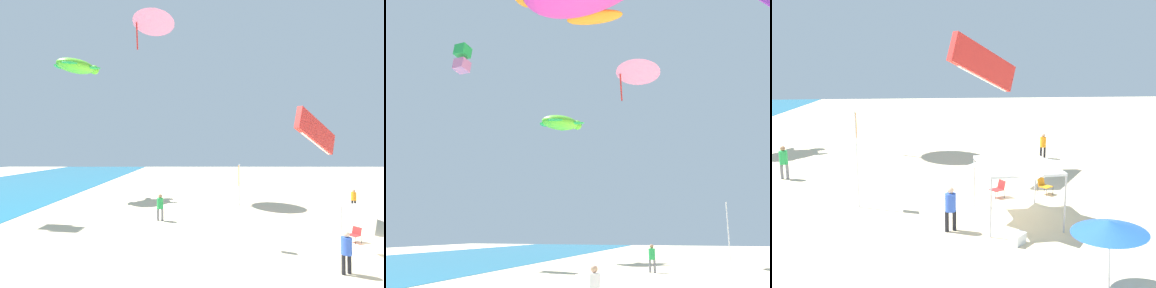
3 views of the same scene
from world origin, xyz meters
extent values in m
cube|color=beige|center=(0.00, 0.00, -0.05)|extent=(120.00, 120.00, 0.10)
cylinder|color=#B7B7BC|center=(-1.27, 1.36, 1.11)|extent=(0.07, 0.07, 2.22)
cylinder|color=black|center=(-0.07, 0.48, 0.20)|extent=(0.02, 0.02, 0.40)
cylinder|color=black|center=(-0.53, 0.24, 0.20)|extent=(0.02, 0.02, 0.40)
cylinder|color=black|center=(0.17, 0.02, 0.20)|extent=(0.02, 0.02, 0.40)
cylinder|color=black|center=(-0.29, -0.22, 0.20)|extent=(0.02, 0.02, 0.40)
cube|color=red|center=(-0.18, 0.13, 0.40)|extent=(0.70, 0.70, 0.03)
cube|color=red|center=(-0.04, -0.13, 0.61)|extent=(0.50, 0.34, 0.41)
cylinder|color=silver|center=(-0.87, 6.46, 2.16)|extent=(0.06, 0.06, 4.32)
cube|color=orange|center=(-0.69, 6.46, 3.67)|extent=(0.30, 0.02, 1.10)
cylinder|color=black|center=(-3.89, 2.46, 0.40)|extent=(0.16, 0.16, 0.80)
cylinder|color=black|center=(-3.99, 2.75, 0.40)|extent=(0.16, 0.16, 0.80)
cylinder|color=blue|center=(-3.94, 2.60, 1.15)|extent=(0.42, 0.42, 0.69)
sphere|color=beige|center=(-3.94, 2.60, 1.62)|extent=(0.26, 0.26, 0.26)
cylinder|color=black|center=(7.87, -4.68, 0.39)|extent=(0.15, 0.15, 0.78)
cylinder|color=black|center=(7.77, -4.39, 0.39)|extent=(0.15, 0.15, 0.78)
cylinder|color=orange|center=(7.82, -4.53, 1.12)|extent=(0.41, 0.41, 0.68)
sphere|color=tan|center=(7.82, -4.53, 1.58)|extent=(0.25, 0.25, 0.25)
cylinder|color=slate|center=(4.31, 11.41, 0.43)|extent=(0.17, 0.17, 0.86)
cylinder|color=slate|center=(4.24, 11.08, 0.43)|extent=(0.17, 0.17, 0.86)
cylinder|color=green|center=(4.27, 11.24, 1.23)|extent=(0.45, 0.45, 0.74)
sphere|color=#A87A56|center=(4.27, 11.24, 1.74)|extent=(0.28, 0.28, 0.28)
ellipsoid|color=#66D82D|center=(14.43, 21.72, 14.10)|extent=(5.29, 5.12, 1.81)
sphere|color=#66D82D|center=(16.28, 20.37, 14.21)|extent=(1.03, 1.03, 1.03)
ellipsoid|color=green|center=(16.23, 22.25, 13.93)|extent=(1.64, 0.75, 0.23)
ellipsoid|color=green|center=(14.48, 19.85, 13.93)|extent=(1.00, 1.71, 0.23)
ellipsoid|color=green|center=(14.00, 23.45, 13.93)|extent=(1.64, 0.75, 0.23)
ellipsoid|color=green|center=(12.65, 21.61, 13.93)|extent=(1.00, 1.71, 0.23)
cone|color=pink|center=(13.72, 13.11, 18.85)|extent=(4.66, 4.60, 1.86)
cylinder|color=red|center=(13.79, 14.91, 17.37)|extent=(0.69, 0.19, 3.27)
cube|color=red|center=(4.39, 0.09, 6.30)|extent=(3.91, 4.43, 3.30)
cube|color=white|center=(4.39, 0.09, 5.59)|extent=(2.87, 3.30, 1.86)
camera|label=1|loc=(-15.25, 8.85, 5.15)|focal=25.67mm
camera|label=2|loc=(-24.36, 7.67, 2.74)|focal=37.43mm
camera|label=3|loc=(-18.61, 3.65, 6.22)|focal=38.26mm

